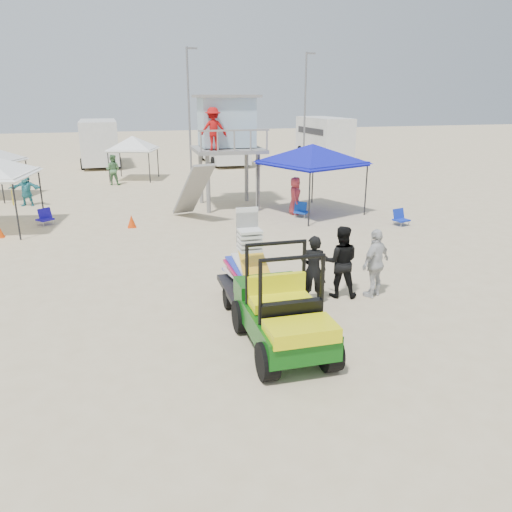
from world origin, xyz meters
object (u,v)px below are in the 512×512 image
object	(u,v)px
man_left	(313,270)
canopy_blue	(312,147)
lifeguard_tower	(225,126)
surf_trailer	(250,272)
utility_cart	(283,305)

from	to	relation	value
man_left	canopy_blue	world-z (taller)	canopy_blue
lifeguard_tower	canopy_blue	bearing A→B (deg)	-38.61
surf_trailer	man_left	bearing A→B (deg)	-11.19
surf_trailer	lifeguard_tower	distance (m)	12.08
utility_cart	canopy_blue	size ratio (longest dim) A/B	0.63
surf_trailer	lifeguard_tower	xyz separation A→B (m)	(2.17, 11.56, 2.75)
utility_cart	canopy_blue	world-z (taller)	canopy_blue
man_left	canopy_blue	bearing A→B (deg)	-90.07
utility_cart	man_left	xyz separation A→B (m)	(1.52, 2.04, -0.11)
lifeguard_tower	canopy_blue	xyz separation A→B (m)	(3.19, -2.55, -0.77)
surf_trailer	lifeguard_tower	size ratio (longest dim) A/B	0.50
surf_trailer	man_left	xyz separation A→B (m)	(1.52, -0.30, -0.00)
surf_trailer	lifeguard_tower	world-z (taller)	lifeguard_tower
utility_cart	lifeguard_tower	size ratio (longest dim) A/B	0.58
utility_cart	surf_trailer	size ratio (longest dim) A/B	1.15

